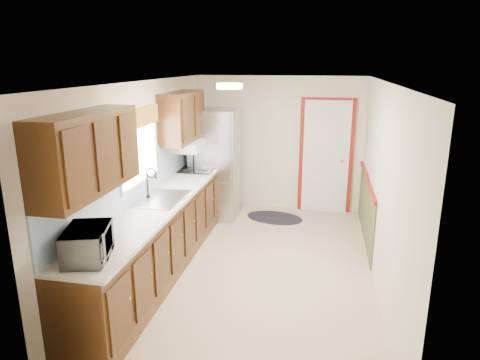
% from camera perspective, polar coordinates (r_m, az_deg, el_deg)
% --- Properties ---
extents(room_shell, '(3.20, 5.20, 2.52)m').
position_cam_1_polar(room_shell, '(5.35, 2.28, -0.02)').
color(room_shell, tan).
rests_on(room_shell, ground).
extents(kitchen_run, '(0.63, 4.00, 2.20)m').
position_cam_1_polar(kitchen_run, '(5.52, -11.05, -4.06)').
color(kitchen_run, '#361F0C').
rests_on(kitchen_run, ground).
extents(back_wall_trim, '(1.12, 2.30, 2.08)m').
position_cam_1_polar(back_wall_trim, '(7.51, 12.41, 1.72)').
color(back_wall_trim, maroon).
rests_on(back_wall_trim, ground).
extents(ceiling_fixture, '(0.30, 0.30, 0.06)m').
position_cam_1_polar(ceiling_fixture, '(5.02, -1.40, 12.41)').
color(ceiling_fixture, '#FFD88C').
rests_on(ceiling_fixture, room_shell).
extents(microwave, '(0.43, 0.59, 0.36)m').
position_cam_1_polar(microwave, '(4.02, -19.69, -7.58)').
color(microwave, white).
rests_on(microwave, kitchen_run).
extents(refrigerator, '(0.79, 0.78, 1.87)m').
position_cam_1_polar(refrigerator, '(7.38, -3.35, 2.16)').
color(refrigerator, '#B7B7BC').
rests_on(refrigerator, ground).
extents(rug, '(1.09, 0.82, 0.01)m').
position_cam_1_polar(rug, '(7.51, 4.63, -5.02)').
color(rug, black).
rests_on(rug, ground).
extents(cooktop, '(0.53, 0.63, 0.02)m').
position_cam_1_polar(cooktop, '(6.99, -5.62, 1.52)').
color(cooktop, black).
rests_on(cooktop, kitchen_run).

